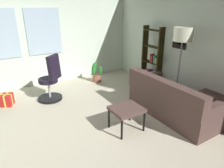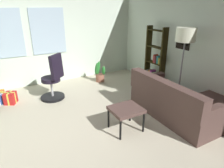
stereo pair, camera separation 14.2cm
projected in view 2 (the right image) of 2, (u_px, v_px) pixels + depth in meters
name	position (u px, v px, depth m)	size (l,w,h in m)	color
ground_plane	(88.00, 138.00, 3.50)	(5.40, 5.91, 0.10)	beige
wall_back_with_windows	(43.00, 36.00, 5.43)	(5.40, 0.12, 2.65)	silver
wall_right_with_frames	(206.00, 45.00, 4.24)	(0.12, 5.91, 2.65)	silver
couch	(184.00, 104.00, 3.97)	(1.59, 1.87, 0.82)	#503934
footstool	(126.00, 111.00, 3.52)	(0.53, 0.48, 0.44)	#503934
gift_box_red	(10.00, 98.00, 4.58)	(0.31, 0.32, 0.27)	red
office_chair	(53.00, 82.00, 4.71)	(0.59, 0.59, 1.09)	black
bookshelf	(155.00, 61.00, 5.35)	(0.18, 0.64, 1.62)	black
floor_lamp	(185.00, 40.00, 4.04)	(0.40, 0.40, 1.70)	slate
potted_plant	(100.00, 74.00, 5.88)	(0.31, 0.34, 0.61)	#935A46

